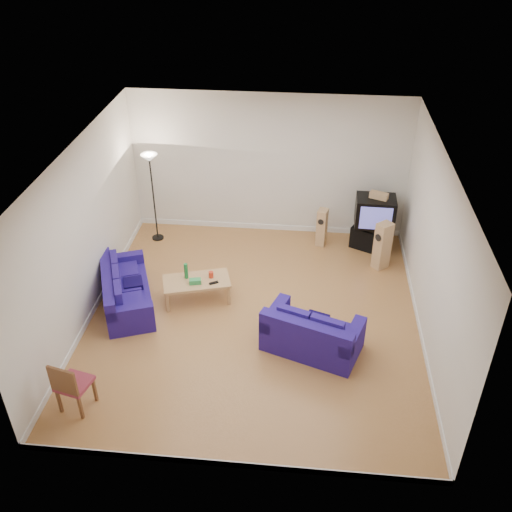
# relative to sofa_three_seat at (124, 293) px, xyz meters

# --- Properties ---
(room) EXTENTS (6.01, 6.51, 3.21)m
(room) POSITION_rel_sofa_three_seat_xyz_m (2.47, -0.16, 1.27)
(room) COLOR brown
(room) RESTS_ON ground
(sofa_three_seat) EXTENTS (1.46, 2.08, 0.74)m
(sofa_three_seat) POSITION_rel_sofa_three_seat_xyz_m (0.00, 0.00, 0.00)
(sofa_three_seat) COLOR navy
(sofa_three_seat) RESTS_ON ground
(sofa_loveseat) EXTENTS (1.81, 1.39, 0.80)m
(sofa_loveseat) POSITION_rel_sofa_three_seat_xyz_m (3.53, -0.92, 0.03)
(sofa_loveseat) COLOR navy
(sofa_loveseat) RESTS_ON ground
(coffee_table) EXTENTS (1.37, 0.95, 0.45)m
(coffee_table) POSITION_rel_sofa_three_seat_xyz_m (1.33, 0.28, 0.12)
(coffee_table) COLOR tan
(coffee_table) RESTS_ON ground
(bottle) EXTENTS (0.08, 0.08, 0.32)m
(bottle) POSITION_rel_sofa_three_seat_xyz_m (1.13, 0.34, 0.34)
(bottle) COLOR #197233
(bottle) RESTS_ON coffee_table
(tissue_box) EXTENTS (0.24, 0.16, 0.09)m
(tissue_box) POSITION_rel_sofa_three_seat_xyz_m (1.33, 0.19, 0.22)
(tissue_box) COLOR green
(tissue_box) RESTS_ON coffee_table
(red_canister) EXTENTS (0.10, 0.10, 0.12)m
(red_canister) POSITION_rel_sofa_three_seat_xyz_m (1.60, 0.41, 0.24)
(red_canister) COLOR red
(red_canister) RESTS_ON coffee_table
(remote) EXTENTS (0.18, 0.13, 0.02)m
(remote) POSITION_rel_sofa_three_seat_xyz_m (1.67, 0.22, 0.19)
(remote) COLOR black
(remote) RESTS_ON coffee_table
(tv_stand) EXTENTS (0.92, 0.76, 0.49)m
(tv_stand) POSITION_rel_sofa_three_seat_xyz_m (4.76, 2.50, -0.03)
(tv_stand) COLOR black
(tv_stand) RESTS_ON ground
(av_receiver) EXTENTS (0.54, 0.53, 0.10)m
(av_receiver) POSITION_rel_sofa_three_seat_xyz_m (4.77, 2.48, 0.27)
(av_receiver) COLOR black
(av_receiver) RESTS_ON tv_stand
(television) EXTENTS (0.84, 0.64, 0.64)m
(television) POSITION_rel_sofa_three_seat_xyz_m (4.78, 2.50, 0.63)
(television) COLOR black
(television) RESTS_ON av_receiver
(centre_speaker) EXTENTS (0.41, 0.29, 0.13)m
(centre_speaker) POSITION_rel_sofa_three_seat_xyz_m (4.81, 2.49, 1.02)
(centre_speaker) COLOR tan
(centre_speaker) RESTS_ON television
(speaker_left) EXTENTS (0.26, 0.30, 0.86)m
(speaker_left) POSITION_rel_sofa_three_seat_xyz_m (3.69, 2.54, 0.16)
(speaker_left) COLOR tan
(speaker_left) RESTS_ON ground
(speaker_right) EXTENTS (0.39, 0.38, 1.04)m
(speaker_right) POSITION_rel_sofa_three_seat_xyz_m (4.92, 1.77, 0.25)
(speaker_right) COLOR tan
(speaker_right) RESTS_ON ground
(floor_lamp) EXTENTS (0.35, 0.35, 2.03)m
(floor_lamp) POSITION_rel_sofa_three_seat_xyz_m (0.02, 2.43, 1.40)
(floor_lamp) COLOR black
(floor_lamp) RESTS_ON ground
(dining_chair) EXTENTS (0.55, 0.55, 0.96)m
(dining_chair) POSITION_rel_sofa_three_seat_xyz_m (0.00, -2.61, 0.26)
(dining_chair) COLOR brown
(dining_chair) RESTS_ON ground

